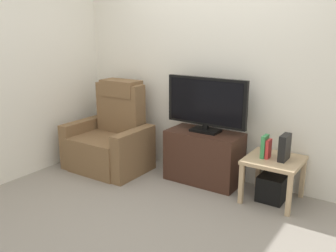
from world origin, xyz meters
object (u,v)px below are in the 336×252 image
(subwoofer_box, at_px, (272,188))
(recliner_armchair, at_px, (111,139))
(tv_stand, at_px, (204,157))
(side_table, at_px, (274,165))
(book_leftmost, at_px, (265,146))
(book_middle, at_px, (268,149))
(game_console, at_px, (285,147))
(television, at_px, (206,103))

(subwoofer_box, bearing_deg, recliner_armchair, -174.16)
(tv_stand, xyz_separation_m, subwoofer_box, (0.82, -0.04, -0.16))
(side_table, bearing_deg, subwoofer_box, 0.00)
(book_leftmost, bearing_deg, side_table, 11.31)
(tv_stand, xyz_separation_m, book_middle, (0.76, -0.06, 0.25))
(recliner_armchair, xyz_separation_m, book_leftmost, (1.90, 0.18, 0.20))
(side_table, distance_m, subwoofer_box, 0.25)
(subwoofer_box, xyz_separation_m, game_console, (0.09, 0.01, 0.45))
(book_middle, bearing_deg, tv_stand, 175.15)
(book_middle, relative_size, game_console, 0.73)
(side_table, bearing_deg, game_console, 6.34)
(recliner_armchair, distance_m, book_middle, 1.95)
(subwoofer_box, bearing_deg, book_leftmost, -168.69)
(tv_stand, bearing_deg, side_table, -3.11)
(tv_stand, xyz_separation_m, recliner_armchair, (-1.18, -0.25, 0.08))
(subwoofer_box, height_order, game_console, game_console)
(tv_stand, bearing_deg, game_console, -2.17)
(tv_stand, relative_size, game_console, 3.23)
(recliner_armchair, xyz_separation_m, side_table, (2.00, 0.20, 0.01))
(tv_stand, distance_m, recliner_armchair, 1.21)
(recliner_armchair, distance_m, book_leftmost, 1.92)
(recliner_armchair, bearing_deg, book_leftmost, -0.60)
(side_table, xyz_separation_m, subwoofer_box, (0.00, 0.00, -0.25))
(television, xyz_separation_m, subwoofer_box, (0.82, -0.06, -0.78))
(tv_stand, xyz_separation_m, game_console, (0.91, -0.03, 0.29))
(recliner_armchair, relative_size, game_console, 4.15)
(recliner_armchair, bearing_deg, subwoofer_box, -0.31)
(subwoofer_box, xyz_separation_m, book_middle, (-0.06, -0.02, 0.42))
(television, distance_m, subwoofer_box, 1.13)
(television, xyz_separation_m, book_middle, (0.76, -0.08, -0.36))
(side_table, bearing_deg, recliner_armchair, -174.16)
(tv_stand, bearing_deg, recliner_armchair, -168.06)
(tv_stand, bearing_deg, book_middle, -4.85)
(tv_stand, xyz_separation_m, television, (0.00, 0.02, 0.62))
(recliner_armchair, bearing_deg, side_table, -0.31)
(tv_stand, distance_m, game_console, 0.96)
(subwoofer_box, relative_size, book_leftmost, 1.15)
(recliner_armchair, relative_size, side_table, 2.00)
(television, relative_size, game_console, 3.66)
(recliner_armchair, bearing_deg, tv_stand, 5.79)
(television, relative_size, book_leftmost, 4.16)
(book_leftmost, relative_size, book_middle, 1.20)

